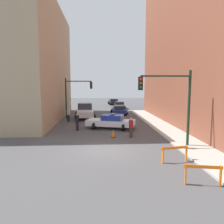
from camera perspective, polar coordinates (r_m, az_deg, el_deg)
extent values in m
plane|color=#4C4C4F|center=(14.74, -2.16, -9.96)|extent=(120.00, 120.00, 0.00)
cube|color=#B2ADA3|center=(16.12, 20.73, -8.71)|extent=(2.40, 44.00, 0.12)
cube|color=tan|center=(30.52, -26.67, 11.36)|extent=(14.00, 20.00, 14.01)
cylinder|color=black|center=(15.96, 19.43, 0.92)|extent=(0.18, 0.18, 5.20)
cylinder|color=black|center=(15.30, 13.83, 9.13)|extent=(3.40, 0.12, 0.12)
cube|color=black|center=(14.87, 7.46, 7.41)|extent=(0.30, 0.22, 0.90)
sphere|color=red|center=(14.73, 7.59, 8.46)|extent=(0.18, 0.18, 0.18)
sphere|color=#4C3D0C|center=(14.73, 7.57, 7.41)|extent=(0.18, 0.18, 0.18)
sphere|color=#0C4219|center=(14.73, 7.55, 6.36)|extent=(0.18, 0.18, 0.18)
cylinder|color=black|center=(28.36, -11.91, 3.43)|extent=(0.18, 0.18, 5.20)
cylinder|color=black|center=(28.13, -8.77, 7.95)|extent=(3.20, 0.12, 0.12)
cube|color=black|center=(28.03, -5.47, 6.99)|extent=(0.30, 0.22, 0.90)
sphere|color=red|center=(27.89, -5.48, 7.54)|extent=(0.18, 0.18, 0.18)
sphere|color=#4C3D0C|center=(27.89, -5.48, 6.99)|extent=(0.18, 0.18, 0.18)
sphere|color=#0C4219|center=(27.89, -5.47, 6.43)|extent=(0.18, 0.18, 0.18)
cube|color=white|center=(21.71, -0.37, -2.79)|extent=(5.04, 3.16, 0.55)
cube|color=navy|center=(21.58, 0.11, -1.41)|extent=(2.37, 2.14, 0.52)
cylinder|color=black|center=(21.35, -4.73, -3.73)|extent=(0.41, 0.70, 0.66)
cylinder|color=black|center=(22.94, -3.40, -2.96)|extent=(0.41, 0.70, 0.66)
cylinder|color=black|center=(20.64, 3.00, -4.09)|extent=(0.41, 0.70, 0.66)
cylinder|color=black|center=(22.29, 3.80, -3.26)|extent=(0.41, 0.70, 0.66)
cube|color=#2633BF|center=(21.54, 0.11, -0.56)|extent=(0.60, 1.38, 0.12)
cube|color=silver|center=(28.77, -7.07, -0.12)|extent=(2.40, 5.53, 0.70)
cube|color=#2D333D|center=(29.76, -7.13, 1.57)|extent=(1.96, 1.86, 0.80)
cylinder|color=black|center=(30.48, -8.85, -0.42)|extent=(0.82, 0.32, 0.80)
cylinder|color=black|center=(30.50, -5.39, -0.36)|extent=(0.82, 0.32, 0.80)
cylinder|color=black|center=(27.16, -8.94, -1.33)|extent=(0.82, 0.32, 0.80)
cylinder|color=black|center=(27.19, -5.06, -1.26)|extent=(0.82, 0.32, 0.80)
cube|color=navy|center=(32.46, 1.80, 0.42)|extent=(1.93, 4.35, 0.52)
cube|color=#232833|center=(32.23, 1.85, 1.26)|extent=(1.64, 1.85, 0.48)
cylinder|color=black|center=(33.71, 0.12, 0.22)|extent=(0.63, 0.24, 0.62)
cylinder|color=black|center=(33.91, 2.91, 0.25)|extent=(0.63, 0.24, 0.62)
cylinder|color=black|center=(31.08, 0.60, -0.36)|extent=(0.63, 0.24, 0.62)
cylinder|color=black|center=(31.30, 3.61, -0.32)|extent=(0.63, 0.24, 0.62)
cube|color=#474C51|center=(40.05, 1.95, 1.67)|extent=(2.12, 4.42, 0.52)
cube|color=#232833|center=(39.83, 1.96, 2.37)|extent=(1.71, 1.92, 0.48)
cylinder|color=black|center=(41.39, 0.76, 1.49)|extent=(0.63, 0.27, 0.62)
cylinder|color=black|center=(41.43, 3.05, 1.48)|extent=(0.63, 0.27, 0.62)
cylinder|color=black|center=(38.73, 0.77, 1.11)|extent=(0.63, 0.27, 0.62)
cylinder|color=black|center=(38.78, 3.22, 1.10)|extent=(0.63, 0.27, 0.62)
cube|color=black|center=(48.30, 0.39, 2.59)|extent=(2.09, 4.41, 0.52)
cube|color=#232833|center=(48.10, 0.42, 3.17)|extent=(1.70, 1.91, 0.48)
cylinder|color=black|center=(49.54, -0.78, 2.40)|extent=(0.63, 0.26, 0.62)
cylinder|color=black|center=(49.76, 1.12, 2.42)|extent=(0.63, 0.26, 0.62)
cylinder|color=black|center=(46.90, -0.39, 2.14)|extent=(0.63, 0.26, 0.62)
cylinder|color=black|center=(47.14, 1.61, 2.16)|extent=(0.63, 0.26, 0.62)
cylinder|color=black|center=(21.14, -9.05, -3.68)|extent=(0.40, 0.40, 0.82)
cylinder|color=black|center=(21.02, -9.08, -1.75)|extent=(0.51, 0.51, 0.62)
sphere|color=tan|center=(20.96, -9.11, -0.62)|extent=(0.31, 0.31, 0.22)
cylinder|color=black|center=(26.34, -11.29, -1.61)|extent=(0.38, 0.38, 0.82)
cylinder|color=#B2B2B7|center=(26.24, -11.33, -0.06)|extent=(0.49, 0.49, 0.62)
sphere|color=tan|center=(26.20, -11.35, 0.85)|extent=(0.30, 0.30, 0.22)
cylinder|color=#382D23|center=(18.14, 4.98, -5.40)|extent=(0.39, 0.39, 0.82)
cylinder|color=maroon|center=(18.00, 5.01, -3.16)|extent=(0.51, 0.51, 0.62)
sphere|color=tan|center=(17.93, 5.02, -1.84)|extent=(0.31, 0.31, 0.22)
cube|color=orange|center=(10.39, 22.75, -13.07)|extent=(1.58, 0.36, 0.14)
cube|color=orange|center=(10.37, 18.66, -15.19)|extent=(0.08, 0.17, 0.90)
cube|color=orange|center=(10.73, 26.49, -14.79)|extent=(0.08, 0.17, 0.90)
cube|color=orange|center=(12.85, 16.10, -8.95)|extent=(1.59, 0.30, 0.14)
cube|color=orange|center=(12.63, 13.12, -10.93)|extent=(0.07, 0.17, 0.90)
cube|color=orange|center=(13.30, 18.81, -10.21)|extent=(0.07, 0.17, 0.90)
cube|color=black|center=(18.25, 0.31, -6.56)|extent=(0.36, 0.36, 0.04)
cone|color=#F2600C|center=(18.18, 0.31, -5.55)|extent=(0.28, 0.28, 0.62)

